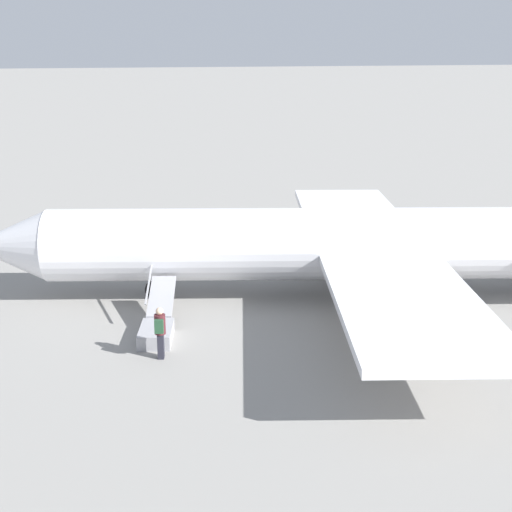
{
  "coord_description": "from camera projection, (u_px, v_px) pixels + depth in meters",
  "views": [
    {
      "loc": [
        9.91,
        25.46,
        9.77
      ],
      "look_at": [
        3.6,
        0.09,
        1.98
      ],
      "focal_mm": 50.0,
      "sensor_mm": 36.0,
      "label": 1
    }
  ],
  "objects": [
    {
      "name": "airplane_main",
      "position": [
        369.0,
        243.0,
        28.14
      ],
      "size": [
        29.99,
        22.86,
        7.47
      ],
      "rotation": [
        0.0,
        0.0,
        -0.22
      ],
      "color": "silver",
      "rests_on": "ground"
    },
    {
      "name": "passenger",
      "position": [
        160.0,
        330.0,
        22.79
      ],
      "size": [
        0.4,
        0.56,
        1.74
      ],
      "rotation": [
        0.0,
        0.0,
        -1.79
      ],
      "color": "#23232D",
      "rests_on": "ground"
    },
    {
      "name": "ground_plane",
      "position": [
        342.0,
        296.0,
        28.76
      ],
      "size": [
        600.0,
        600.0,
        0.0
      ],
      "primitive_type": "plane",
      "color": "gray"
    },
    {
      "name": "boarding_stairs",
      "position": [
        157.0,
        326.0,
        24.72
      ],
      "size": [
        1.87,
        4.14,
        1.81
      ],
      "rotation": [
        0.0,
        0.0,
        -1.79
      ],
      "color": "#99999E",
      "rests_on": "ground"
    }
  ]
}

